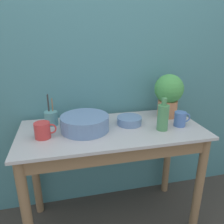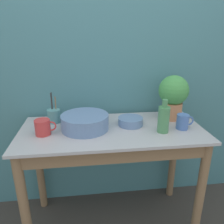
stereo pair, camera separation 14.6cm
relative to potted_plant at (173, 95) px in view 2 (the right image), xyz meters
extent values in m
cube|color=teal|center=(-0.47, 0.21, 0.20)|extent=(6.00, 0.05, 2.40)
cylinder|color=#846647|center=(-1.05, -0.37, -0.61)|extent=(0.06, 0.06, 0.80)
cylinder|color=#846647|center=(0.10, -0.37, -0.61)|extent=(0.06, 0.06, 0.80)
cylinder|color=#846647|center=(-1.05, 0.11, -0.61)|extent=(0.06, 0.06, 0.80)
cylinder|color=#846647|center=(0.10, 0.11, -0.61)|extent=(0.06, 0.06, 0.80)
cube|color=#846647|center=(-0.47, -0.37, -0.26)|extent=(1.15, 0.02, 0.10)
cube|color=#B2B2B7|center=(-0.47, -0.13, -0.20)|extent=(1.25, 0.58, 0.02)
cylinder|color=tan|center=(0.00, 0.00, -0.12)|extent=(0.15, 0.15, 0.13)
sphere|color=#47994C|center=(0.00, 0.00, 0.03)|extent=(0.22, 0.22, 0.22)
cylinder|color=#6684B2|center=(-0.66, -0.12, -0.14)|extent=(0.32, 0.32, 0.10)
cylinder|color=#4C8C59|center=(-0.15, -0.23, -0.10)|extent=(0.07, 0.07, 0.17)
cylinder|color=#4C8C59|center=(-0.15, -0.23, 0.01)|extent=(0.03, 0.03, 0.05)
cylinder|color=#4C70B7|center=(0.00, -0.20, -0.14)|extent=(0.08, 0.08, 0.10)
torus|color=#4C70B7|center=(0.05, -0.20, -0.13)|extent=(0.07, 0.01, 0.07)
cylinder|color=#C63838|center=(-0.93, -0.17, -0.14)|extent=(0.10, 0.10, 0.10)
torus|color=#C63838|center=(-0.87, -0.17, -0.13)|extent=(0.07, 0.01, 0.07)
cylinder|color=#6684B2|center=(-0.34, -0.09, -0.16)|extent=(0.18, 0.18, 0.06)
cylinder|color=#569399|center=(-0.88, 0.03, -0.14)|extent=(0.09, 0.09, 0.10)
cylinder|color=#333333|center=(-0.89, 0.05, -0.08)|extent=(0.01, 0.03, 0.22)
cylinder|color=#333333|center=(-0.89, 0.05, -0.08)|extent=(0.01, 0.01, 0.22)
cylinder|color=olive|center=(-0.86, 0.04, -0.09)|extent=(0.01, 0.03, 0.19)
camera|label=1|loc=(-0.78, -1.47, 0.43)|focal=35.00mm
camera|label=2|loc=(-0.64, -1.50, 0.43)|focal=35.00mm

